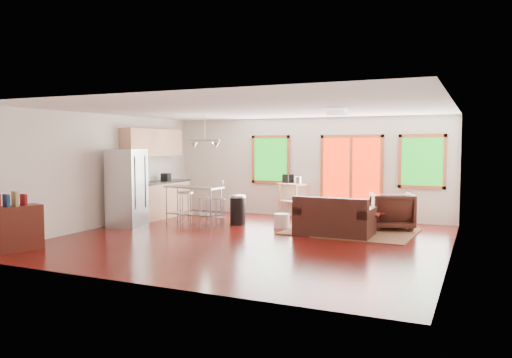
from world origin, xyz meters
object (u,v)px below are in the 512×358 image
at_px(armchair, 392,209).
at_px(refrigerator, 127,188).
at_px(rug, 351,231).
at_px(coffee_table, 354,215).
at_px(ottoman, 332,219).
at_px(loveseat, 334,220).
at_px(kitchen_cart, 292,188).
at_px(island, 193,198).

xyz_separation_m(armchair, refrigerator, (-5.63, -2.15, 0.44)).
height_order(rug, coffee_table, coffee_table).
bearing_deg(ottoman, loveseat, -73.08).
bearing_deg(coffee_table, refrigerator, -163.39).
distance_m(coffee_table, armchair, 0.97).
bearing_deg(kitchen_cart, coffee_table, -38.88).
height_order(rug, armchair, armchair).
distance_m(armchair, island, 4.63).
bearing_deg(armchair, kitchen_cart, -38.56).
bearing_deg(kitchen_cart, loveseat, -52.19).
bearing_deg(loveseat, coffee_table, 66.71).
bearing_deg(kitchen_cart, ottoman, -37.99).
bearing_deg(island, loveseat, -3.31).
bearing_deg(refrigerator, armchair, 14.60).
bearing_deg(ottoman, coffee_table, -40.75).
relative_size(ottoman, island, 0.38).
bearing_deg(rug, refrigerator, -163.38).
bearing_deg(coffee_table, island, -173.74).
height_order(coffee_table, kitchen_cart, kitchen_cart).
bearing_deg(armchair, refrigerator, 1.89).
height_order(coffee_table, refrigerator, refrigerator).
bearing_deg(island, armchair, 13.71).
bearing_deg(refrigerator, coffee_table, 10.27).
bearing_deg(ottoman, kitchen_cart, 142.01).
xyz_separation_m(armchair, kitchen_cart, (-2.73, 0.97, 0.30)).
relative_size(refrigerator, kitchen_cart, 1.61).
xyz_separation_m(coffee_table, ottoman, (-0.64, 0.55, -0.19)).
height_order(loveseat, kitchen_cart, kitchen_cart).
distance_m(refrigerator, kitchen_cart, 4.26).
relative_size(coffee_table, island, 0.77).
xyz_separation_m(refrigerator, kitchen_cart, (2.90, 3.12, -0.14)).
relative_size(loveseat, island, 1.08).
xyz_separation_m(ottoman, refrigerator, (-4.30, -2.02, 0.71)).
relative_size(coffee_table, armchair, 1.23).
relative_size(rug, island, 1.83).
distance_m(coffee_table, island, 3.84).
height_order(ottoman, kitchen_cart, kitchen_cart).
relative_size(armchair, island, 0.63).
bearing_deg(loveseat, refrigerator, -168.53).
relative_size(island, kitchen_cart, 1.31).
bearing_deg(island, rug, 6.10).
distance_m(rug, armchair, 1.12).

